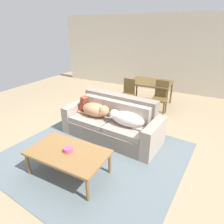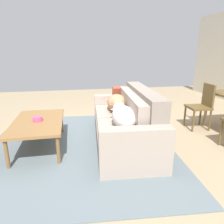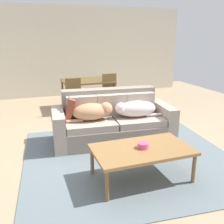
{
  "view_description": "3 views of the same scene",
  "coord_description": "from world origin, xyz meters",
  "px_view_note": "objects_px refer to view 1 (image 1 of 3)",
  "views": [
    {
      "loc": [
        1.97,
        -3.31,
        2.27
      ],
      "look_at": [
        0.2,
        0.08,
        0.57
      ],
      "focal_mm": 30.81,
      "sensor_mm": 36.0,
      "label": 1
    },
    {
      "loc": [
        3.33,
        -0.83,
        1.47
      ],
      "look_at": [
        0.24,
        -0.22,
        0.55
      ],
      "focal_mm": 32.63,
      "sensor_mm": 36.0,
      "label": 2
    },
    {
      "loc": [
        -1.23,
        -4.14,
        1.86
      ],
      "look_at": [
        0.18,
        -0.16,
        0.59
      ],
      "focal_mm": 41.26,
      "sensor_mm": 36.0,
      "label": 3
    }
  ],
  "objects_px": {
    "dog_on_left_cushion": "(96,110)",
    "dining_chair_near_right": "(160,96)",
    "bowl_on_coffee_table": "(68,150)",
    "throw_pillow_by_left_arm": "(87,103)",
    "dog_on_right_cushion": "(126,119)",
    "dining_chair_near_left": "(127,93)",
    "dining_table": "(150,84)",
    "coffee_table": "(68,154)",
    "couch": "(113,122)"
  },
  "relations": [
    {
      "from": "couch",
      "to": "throw_pillow_by_left_arm",
      "type": "xyz_separation_m",
      "value": [
        -0.76,
        0.12,
        0.28
      ]
    },
    {
      "from": "throw_pillow_by_left_arm",
      "to": "dining_chair_near_right",
      "type": "height_order",
      "value": "dining_chair_near_right"
    },
    {
      "from": "dog_on_right_cushion",
      "to": "bowl_on_coffee_table",
      "type": "relative_size",
      "value": 6.15
    },
    {
      "from": "dog_on_left_cushion",
      "to": "coffee_table",
      "type": "bearing_deg",
      "value": -72.54
    },
    {
      "from": "dining_table",
      "to": "dining_chair_near_left",
      "type": "distance_m",
      "value": 0.8
    },
    {
      "from": "dog_on_right_cushion",
      "to": "bowl_on_coffee_table",
      "type": "bearing_deg",
      "value": -104.53
    },
    {
      "from": "couch",
      "to": "dog_on_right_cushion",
      "type": "height_order",
      "value": "couch"
    },
    {
      "from": "dog_on_right_cushion",
      "to": "bowl_on_coffee_table",
      "type": "distance_m",
      "value": 1.33
    },
    {
      "from": "coffee_table",
      "to": "bowl_on_coffee_table",
      "type": "height_order",
      "value": "bowl_on_coffee_table"
    },
    {
      "from": "dining_chair_near_left",
      "to": "dining_chair_near_right",
      "type": "distance_m",
      "value": 0.95
    },
    {
      "from": "bowl_on_coffee_table",
      "to": "dining_chair_near_left",
      "type": "relative_size",
      "value": 0.16
    },
    {
      "from": "coffee_table",
      "to": "dining_chair_near_right",
      "type": "height_order",
      "value": "dining_chair_near_right"
    },
    {
      "from": "dog_on_right_cushion",
      "to": "dining_chair_near_left",
      "type": "height_order",
      "value": "dining_chair_near_left"
    },
    {
      "from": "bowl_on_coffee_table",
      "to": "dining_chair_near_left",
      "type": "height_order",
      "value": "dining_chair_near_left"
    },
    {
      "from": "throw_pillow_by_left_arm",
      "to": "coffee_table",
      "type": "relative_size",
      "value": 0.32
    },
    {
      "from": "coffee_table",
      "to": "bowl_on_coffee_table",
      "type": "bearing_deg",
      "value": 12.92
    },
    {
      "from": "dog_on_left_cushion",
      "to": "dog_on_right_cushion",
      "type": "height_order",
      "value": "dog_on_left_cushion"
    },
    {
      "from": "dog_on_left_cushion",
      "to": "dining_chair_near_right",
      "type": "height_order",
      "value": "dining_chair_near_right"
    },
    {
      "from": "dog_on_left_cushion",
      "to": "dining_table",
      "type": "relative_size",
      "value": 0.64
    },
    {
      "from": "throw_pillow_by_left_arm",
      "to": "dining_chair_near_right",
      "type": "xyz_separation_m",
      "value": [
        1.33,
        1.61,
        -0.11
      ]
    },
    {
      "from": "dining_table",
      "to": "bowl_on_coffee_table",
      "type": "bearing_deg",
      "value": -92.85
    },
    {
      "from": "dog_on_right_cushion",
      "to": "throw_pillow_by_left_arm",
      "type": "relative_size",
      "value": 2.17
    },
    {
      "from": "couch",
      "to": "dog_on_left_cushion",
      "type": "xyz_separation_m",
      "value": [
        -0.38,
        -0.08,
        0.25
      ]
    },
    {
      "from": "throw_pillow_by_left_arm",
      "to": "couch",
      "type": "bearing_deg",
      "value": -8.65
    },
    {
      "from": "dog_on_left_cushion",
      "to": "dining_table",
      "type": "xyz_separation_m",
      "value": [
        0.49,
        2.32,
        0.08
      ]
    },
    {
      "from": "dog_on_left_cushion",
      "to": "throw_pillow_by_left_arm",
      "type": "relative_size",
      "value": 1.99
    },
    {
      "from": "dog_on_right_cushion",
      "to": "dining_table",
      "type": "bearing_deg",
      "value": 101.38
    },
    {
      "from": "throw_pillow_by_left_arm",
      "to": "dining_table",
      "type": "height_order",
      "value": "throw_pillow_by_left_arm"
    },
    {
      "from": "dog_on_right_cushion",
      "to": "coffee_table",
      "type": "distance_m",
      "value": 1.35
    },
    {
      "from": "dining_table",
      "to": "couch",
      "type": "bearing_deg",
      "value": -92.71
    },
    {
      "from": "couch",
      "to": "dining_table",
      "type": "distance_m",
      "value": 2.27
    },
    {
      "from": "dog_on_right_cushion",
      "to": "throw_pillow_by_left_arm",
      "type": "height_order",
      "value": "throw_pillow_by_left_arm"
    },
    {
      "from": "dining_table",
      "to": "dog_on_left_cushion",
      "type": "bearing_deg",
      "value": -101.89
    },
    {
      "from": "couch",
      "to": "bowl_on_coffee_table",
      "type": "distance_m",
      "value": 1.41
    },
    {
      "from": "throw_pillow_by_left_arm",
      "to": "dining_chair_near_right",
      "type": "bearing_deg",
      "value": 50.33
    },
    {
      "from": "couch",
      "to": "dog_on_left_cushion",
      "type": "height_order",
      "value": "couch"
    },
    {
      "from": "dining_table",
      "to": "dining_chair_near_left",
      "type": "bearing_deg",
      "value": -127.49
    },
    {
      "from": "couch",
      "to": "throw_pillow_by_left_arm",
      "type": "height_order",
      "value": "couch"
    },
    {
      "from": "dog_on_left_cushion",
      "to": "dining_chair_near_right",
      "type": "xyz_separation_m",
      "value": [
        0.95,
        1.8,
        -0.08
      ]
    },
    {
      "from": "dining_chair_near_left",
      "to": "dog_on_left_cushion",
      "type": "bearing_deg",
      "value": -86.74
    },
    {
      "from": "couch",
      "to": "coffee_table",
      "type": "distance_m",
      "value": 1.41
    },
    {
      "from": "bowl_on_coffee_table",
      "to": "throw_pillow_by_left_arm",
      "type": "bearing_deg",
      "value": 114.22
    },
    {
      "from": "dog_on_right_cushion",
      "to": "dining_chair_near_left",
      "type": "xyz_separation_m",
      "value": [
        -0.74,
        1.78,
        -0.1
      ]
    },
    {
      "from": "bowl_on_coffee_table",
      "to": "dining_chair_near_right",
      "type": "height_order",
      "value": "dining_chair_near_right"
    },
    {
      "from": "couch",
      "to": "dog_on_left_cushion",
      "type": "distance_m",
      "value": 0.47
    },
    {
      "from": "dog_on_left_cushion",
      "to": "dining_chair_near_left",
      "type": "xyz_separation_m",
      "value": [
        0.01,
        1.7,
        -0.1
      ]
    },
    {
      "from": "dog_on_left_cushion",
      "to": "dog_on_right_cushion",
      "type": "xyz_separation_m",
      "value": [
        0.75,
        -0.08,
        -0.0
      ]
    },
    {
      "from": "couch",
      "to": "dog_on_left_cushion",
      "type": "relative_size",
      "value": 2.72
    },
    {
      "from": "dog_on_right_cushion",
      "to": "bowl_on_coffee_table",
      "type": "xyz_separation_m",
      "value": [
        -0.44,
        -1.25,
        -0.11
      ]
    },
    {
      "from": "dog_on_left_cushion",
      "to": "dining_chair_near_right",
      "type": "relative_size",
      "value": 0.86
    }
  ]
}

